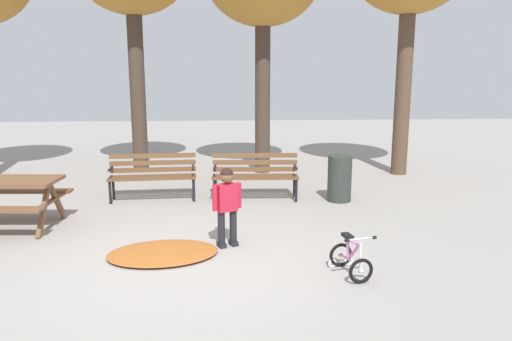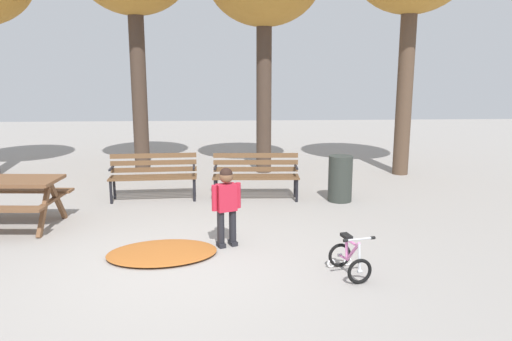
# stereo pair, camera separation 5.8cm
# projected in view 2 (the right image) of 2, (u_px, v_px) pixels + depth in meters

# --- Properties ---
(ground) EXTENTS (36.00, 36.00, 0.00)m
(ground) POSITION_uv_depth(u_px,v_px,m) (179.00, 268.00, 6.07)
(ground) COLOR gray
(park_bench_far_left) EXTENTS (1.62, 0.55, 0.85)m
(park_bench_far_left) POSITION_uv_depth(u_px,v_px,m) (154.00, 172.00, 9.20)
(park_bench_far_left) COLOR brown
(park_bench_far_left) RESTS_ON ground
(park_bench_left) EXTENTS (1.62, 0.52, 0.85)m
(park_bench_left) POSITION_uv_depth(u_px,v_px,m) (256.00, 172.00, 9.23)
(park_bench_left) COLOR brown
(park_bench_left) RESTS_ON ground
(child_standing) EXTENTS (0.39, 0.25, 1.10)m
(child_standing) POSITION_uv_depth(u_px,v_px,m) (226.00, 200.00, 6.69)
(child_standing) COLOR black
(child_standing) RESTS_ON ground
(kids_bicycle) EXTENTS (0.46, 0.61, 0.54)m
(kids_bicycle) POSITION_uv_depth(u_px,v_px,m) (349.00, 259.00, 5.82)
(kids_bicycle) COLOR black
(kids_bicycle) RESTS_ON ground
(leaf_pile) EXTENTS (1.56, 1.19, 0.07)m
(leaf_pile) POSITION_uv_depth(u_px,v_px,m) (162.00, 252.00, 6.48)
(leaf_pile) COLOR #9E5623
(leaf_pile) RESTS_ON ground
(trash_bin) EXTENTS (0.44, 0.44, 0.85)m
(trash_bin) POSITION_uv_depth(u_px,v_px,m) (340.00, 179.00, 9.08)
(trash_bin) COLOR #2D332D
(trash_bin) RESTS_ON ground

